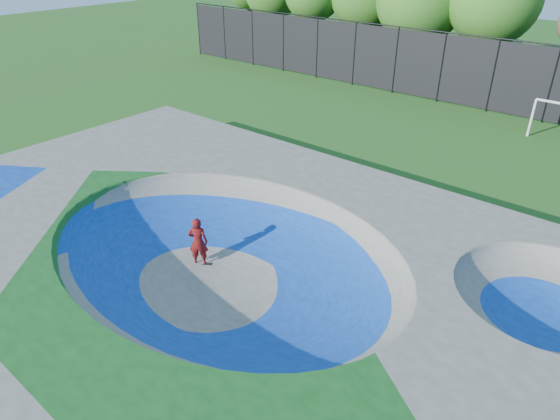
{
  "coord_description": "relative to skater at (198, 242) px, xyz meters",
  "views": [
    {
      "loc": [
        8.57,
        -7.85,
        8.95
      ],
      "look_at": [
        -0.42,
        3.0,
        1.1
      ],
      "focal_mm": 32.0,
      "sensor_mm": 36.0,
      "label": 1
    }
  ],
  "objects": [
    {
      "name": "fence",
      "position": [
        1.4,
        20.69,
        1.29
      ],
      "size": [
        48.09,
        0.09,
        4.04
      ],
      "color": "black",
      "rests_on": "ground"
    },
    {
      "name": "skater",
      "position": [
        0.0,
        0.0,
        0.0
      ],
      "size": [
        0.7,
        0.66,
        1.62
      ],
      "primitive_type": "imported",
      "rotation": [
        0.0,
        0.0,
        3.78
      ],
      "color": "#B1100E",
      "rests_on": "ground"
    },
    {
      "name": "skateboard",
      "position": [
        0.0,
        0.0,
        -0.78
      ],
      "size": [
        0.76,
        0.63,
        0.05
      ],
      "primitive_type": "cube",
      "rotation": [
        0.0,
        0.0,
        0.61
      ],
      "color": "black",
      "rests_on": "ground"
    },
    {
      "name": "ground",
      "position": [
        1.4,
        -0.31,
        -0.81
      ],
      "size": [
        120.0,
        120.0,
        0.0
      ],
      "primitive_type": "plane",
      "color": "#205116",
      "rests_on": "ground"
    },
    {
      "name": "skate_deck",
      "position": [
        1.4,
        -0.31,
        -0.06
      ],
      "size": [
        22.0,
        14.0,
        1.5
      ],
      "primitive_type": "cube",
      "color": "gray",
      "rests_on": "ground"
    }
  ]
}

